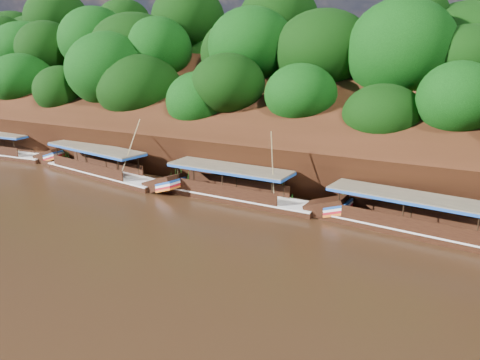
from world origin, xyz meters
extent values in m
plane|color=black|center=(0.00, 0.00, 0.00)|extent=(160.00, 160.00, 0.00)
cube|color=black|center=(0.00, 16.00, 3.50)|extent=(120.00, 16.12, 13.64)
cube|color=black|center=(0.00, 26.00, 0.00)|extent=(120.00, 24.00, 12.00)
ellipsoid|color=#0D3809|center=(-30.00, 22.00, 9.00)|extent=(20.00, 10.00, 8.00)
ellipsoid|color=#0D3809|center=(-6.00, 15.00, 3.50)|extent=(18.00, 8.00, 6.40)
ellipsoid|color=#0D3809|center=(0.00, 23.00, 9.20)|extent=(24.00, 11.00, 8.40)
cube|color=black|center=(10.59, 7.05, 0.00)|extent=(11.55, 3.07, 0.80)
cube|color=silver|center=(10.59, 7.05, 0.38)|extent=(11.56, 3.13, 0.09)
cube|color=brown|center=(9.88, 7.12, 2.15)|extent=(9.12, 3.12, 0.11)
cube|color=#1947A3|center=(9.88, 7.12, 2.04)|extent=(9.12, 3.12, 0.16)
cube|color=black|center=(-1.17, 7.43, 0.00)|extent=(11.26, 2.24, 0.84)
cube|color=silver|center=(-1.17, 7.43, 0.40)|extent=(11.26, 2.31, 0.09)
cube|color=black|center=(5.14, 7.33, 0.66)|extent=(2.69, 1.59, 1.58)
cube|color=#1947A3|center=(5.84, 7.32, 0.94)|extent=(1.41, 1.63, 0.58)
cube|color=#AE131F|center=(5.84, 7.32, 0.62)|extent=(1.41, 1.63, 0.58)
cube|color=brown|center=(-1.88, 7.44, 2.26)|extent=(8.83, 2.51, 0.11)
cube|color=#1947A3|center=(-1.88, 7.44, 2.14)|extent=(8.83, 2.51, 0.17)
cylinder|color=tan|center=(1.62, 6.82, 2.91)|extent=(0.54, 1.68, 4.72)
cube|color=black|center=(-13.84, 7.56, 0.00)|extent=(12.68, 3.94, 0.85)
cube|color=silver|center=(-13.84, 7.56, 0.41)|extent=(12.69, 4.00, 0.09)
cube|color=black|center=(-6.88, 6.51, 0.66)|extent=(3.14, 1.99, 1.68)
cube|color=#1947A3|center=(-6.11, 6.39, 0.95)|extent=(1.76, 1.84, 0.63)
cube|color=#AE131F|center=(-6.11, 6.39, 0.63)|extent=(1.76, 1.84, 0.63)
cube|color=brown|center=(-14.61, 7.68, 2.28)|extent=(10.05, 3.84, 0.11)
cube|color=#1947A3|center=(-14.61, 7.68, 2.17)|extent=(10.05, 3.84, 0.17)
cylinder|color=tan|center=(-10.12, 6.81, 2.81)|extent=(1.36, 1.24, 4.47)
cube|color=black|center=(-27.72, 8.35, 0.00)|extent=(11.01, 2.91, 0.84)
cube|color=silver|center=(-27.72, 8.35, 0.40)|extent=(11.02, 2.97, 0.09)
cube|color=black|center=(-21.62, 8.84, 0.66)|extent=(2.70, 1.75, 1.56)
cube|color=#1947A3|center=(-20.94, 8.89, 0.94)|extent=(1.46, 1.71, 0.56)
cube|color=#AE131F|center=(-20.94, 8.89, 0.62)|extent=(1.46, 1.71, 0.56)
cone|color=#2E721C|center=(-27.41, 9.90, 0.77)|extent=(1.50, 1.50, 1.55)
cone|color=#2E721C|center=(-19.74, 9.50, 0.83)|extent=(1.50, 1.50, 1.67)
cone|color=#2E721C|center=(-14.18, 10.03, 0.93)|extent=(1.50, 1.50, 1.86)
cone|color=#2E721C|center=(-6.97, 8.84, 0.65)|extent=(1.50, 1.50, 1.30)
cone|color=#2E721C|center=(1.39, 9.78, 0.94)|extent=(1.50, 1.50, 1.87)
cone|color=#2E721C|center=(6.01, 9.73, 1.11)|extent=(1.50, 1.50, 2.21)
camera|label=1|loc=(13.57, -19.19, 10.09)|focal=35.00mm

